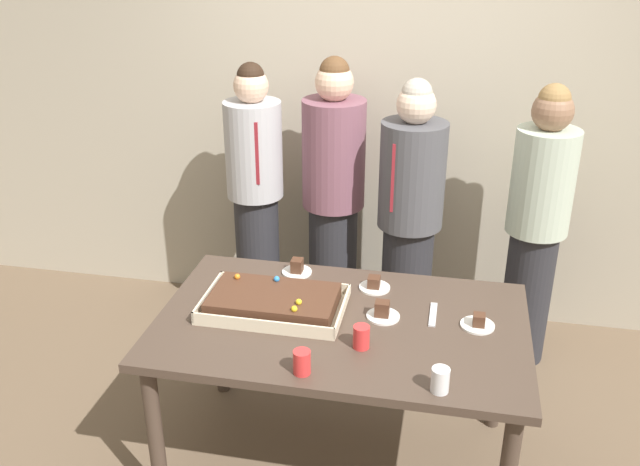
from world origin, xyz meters
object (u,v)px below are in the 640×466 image
at_px(plated_slice_far_left, 478,323).
at_px(cake_server_utensil, 433,314).
at_px(plated_slice_far_right, 383,312).
at_px(sheet_cake, 274,302).
at_px(person_far_right_suit, 256,199).
at_px(party_table, 341,339).
at_px(drink_cup_middle, 302,362).
at_px(drink_cup_nearest, 361,337).
at_px(plated_slice_near_right, 374,285).
at_px(plated_slice_near_left, 297,269).
at_px(person_striped_tie_right, 333,198).
at_px(person_serving_front, 410,220).
at_px(drink_cup_far_end, 440,380).
at_px(person_green_shirt_behind, 537,225).

bearing_deg(plated_slice_far_left, cake_server_utensil, 164.19).
relative_size(plated_slice_far_right, cake_server_utensil, 0.75).
distance_m(sheet_cake, person_far_right_suit, 1.16).
bearing_deg(cake_server_utensil, person_far_right_suit, 138.45).
relative_size(party_table, drink_cup_middle, 16.38).
bearing_deg(drink_cup_middle, drink_cup_nearest, 47.95).
xyz_separation_m(sheet_cake, plated_slice_near_right, (0.42, 0.29, -0.02)).
height_order(plated_slice_near_left, plated_slice_far_left, plated_slice_near_left).
bearing_deg(person_striped_tie_right, plated_slice_far_left, 40.10).
xyz_separation_m(plated_slice_near_left, cake_server_utensil, (0.69, -0.27, -0.02)).
xyz_separation_m(sheet_cake, drink_cup_nearest, (0.43, -0.22, 0.01)).
relative_size(party_table, person_serving_front, 0.98).
xyz_separation_m(plated_slice_near_left, plated_slice_far_right, (0.47, -0.33, 0.00)).
relative_size(drink_cup_nearest, drink_cup_middle, 1.00).
bearing_deg(person_serving_front, person_striped_tie_right, -80.17).
xyz_separation_m(party_table, drink_cup_far_end, (0.45, -0.42, 0.14)).
bearing_deg(plated_slice_near_left, person_green_shirt_behind, 30.20).
distance_m(plated_slice_near_right, person_serving_front, 0.73).
bearing_deg(drink_cup_far_end, plated_slice_near_right, 115.09).
relative_size(party_table, sheet_cake, 2.57).
distance_m(drink_cup_nearest, person_serving_front, 1.24).
distance_m(plated_slice_near_left, drink_cup_far_end, 1.11).
bearing_deg(person_far_right_suit, person_striped_tie_right, 79.20).
xyz_separation_m(plated_slice_far_left, person_green_shirt_behind, (0.32, 1.03, 0.05)).
relative_size(drink_cup_middle, person_serving_front, 0.06).
distance_m(plated_slice_near_right, drink_cup_far_end, 0.81).
relative_size(cake_server_utensil, person_green_shirt_behind, 0.12).
xyz_separation_m(plated_slice_near_right, drink_cup_nearest, (0.01, -0.51, 0.03)).
height_order(drink_cup_far_end, cake_server_utensil, drink_cup_far_end).
distance_m(drink_cup_middle, person_green_shirt_behind, 1.81).
height_order(person_serving_front, person_far_right_suit, person_far_right_suit).
relative_size(plated_slice_far_left, person_far_right_suit, 0.09).
bearing_deg(person_green_shirt_behind, plated_slice_near_left, -10.90).
relative_size(sheet_cake, drink_cup_far_end, 6.38).
xyz_separation_m(sheet_cake, cake_server_utensil, (0.71, 0.10, -0.04)).
distance_m(person_serving_front, person_far_right_suit, 0.93).
xyz_separation_m(drink_cup_nearest, drink_cup_far_end, (0.33, -0.23, 0.00)).
bearing_deg(cake_server_utensil, person_serving_front, 101.47).
bearing_deg(person_striped_tie_right, drink_cup_far_end, 26.62).
distance_m(plated_slice_far_left, drink_cup_nearest, 0.54).
distance_m(sheet_cake, drink_cup_nearest, 0.49).
relative_size(sheet_cake, plated_slice_far_right, 4.25).
relative_size(plated_slice_near_right, person_far_right_suit, 0.09).
xyz_separation_m(drink_cup_nearest, drink_cup_middle, (-0.20, -0.22, 0.00)).
xyz_separation_m(person_serving_front, person_striped_tie_right, (-0.47, 0.15, 0.04)).
xyz_separation_m(cake_server_utensil, person_green_shirt_behind, (0.52, 0.97, 0.06)).
bearing_deg(person_far_right_suit, drink_cup_middle, 2.27).
distance_m(drink_cup_middle, person_far_right_suit, 1.66).
relative_size(plated_slice_far_right, person_striped_tie_right, 0.09).
height_order(person_serving_front, person_striped_tie_right, person_striped_tie_right).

